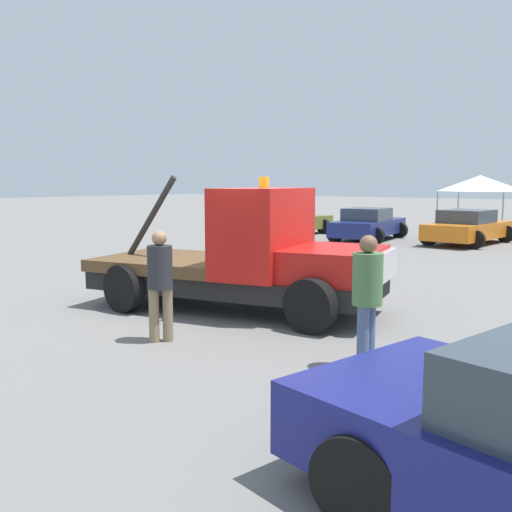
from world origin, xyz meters
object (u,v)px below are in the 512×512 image
parked_car_navy (368,225)px  person_at_hood (160,278)px  parked_car_orange (468,227)px  person_near_truck (367,292)px  parked_car_olive (288,221)px  canopy_tent_white (480,183)px  tow_truck (252,260)px  traffic_cone (305,268)px

parked_car_navy → person_at_hood: bearing=-171.2°
parked_car_orange → person_near_truck: bearing=-162.1°
parked_car_navy → parked_car_olive: bearing=82.3°
person_at_hood → canopy_tent_white: (-2.12, 22.43, 1.37)m
tow_truck → parked_car_navy: (-4.34, 13.29, -0.31)m
parked_car_olive → traffic_cone: bearing=-138.2°
tow_truck → person_at_hood: bearing=-98.4°
parked_car_olive → parked_car_orange: size_ratio=0.94×
tow_truck → traffic_cone: (-1.25, 3.74, -0.71)m
person_near_truck → parked_car_navy: 16.81m
parked_car_olive → traffic_cone: (7.14, -9.57, -0.39)m
person_near_truck → traffic_cone: 7.09m
parked_car_olive → person_at_hood: bearing=-146.3°
parked_car_navy → canopy_tent_white: (2.43, 6.69, 1.69)m
parked_car_olive → canopy_tent_white: canopy_tent_white is taller
parked_car_orange → traffic_cone: 10.56m
person_near_truck → parked_car_orange: size_ratio=0.36×
traffic_cone → parked_car_olive: bearing=126.7°
canopy_tent_white → parked_car_olive: bearing=-134.2°
person_near_truck → canopy_tent_white: size_ratio=0.57×
tow_truck → person_near_truck: 3.65m
person_near_truck → parked_car_orange: bearing=97.5°
person_near_truck → parked_car_olive: (-11.61, 15.03, -0.35)m
parked_car_olive → parked_car_orange: bearing=-77.9°
parked_car_navy → canopy_tent_white: 7.31m
person_near_truck → person_at_hood: person_near_truck is taller
tow_truck → parked_car_olive: bearing=108.9°
tow_truck → parked_car_navy: size_ratio=1.22×
person_near_truck → parked_car_navy: size_ratio=0.36×
parked_car_orange → traffic_cone: (-0.66, -10.53, -0.39)m
person_near_truck → parked_car_olive: 18.99m
parked_car_navy → parked_car_orange: size_ratio=1.01×
tow_truck → person_at_hood: tow_truck is taller
person_at_hood → parked_car_olive: 17.97m
traffic_cone → parked_car_navy: bearing=108.0°
parked_car_navy → traffic_cone: size_ratio=8.70×
person_at_hood → parked_car_orange: 16.75m
parked_car_orange → canopy_tent_white: (-1.33, 5.70, 1.69)m
person_at_hood → parked_car_navy: bearing=-34.0°
person_at_hood → canopy_tent_white: bearing=-44.7°
parked_car_olive → canopy_tent_white: bearing=-39.1°
person_near_truck → canopy_tent_white: canopy_tent_white is taller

